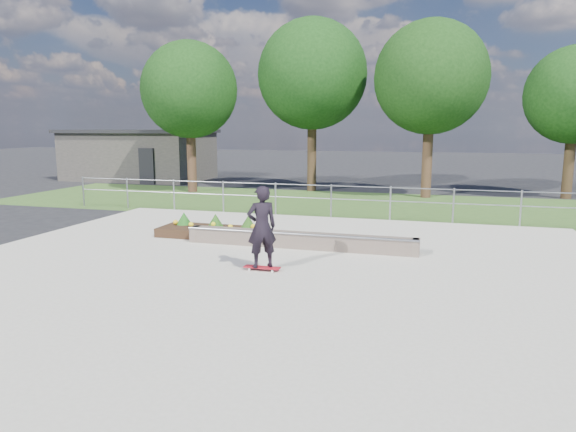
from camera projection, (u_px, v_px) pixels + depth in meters
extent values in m
plane|color=black|center=(258.00, 280.00, 10.59)|extent=(120.00, 120.00, 0.00)
cube|color=#304F1F|center=(348.00, 204.00, 21.00)|extent=(30.00, 8.00, 0.02)
cube|color=#A8A395|center=(258.00, 278.00, 10.58)|extent=(15.00, 15.00, 0.06)
cylinder|color=gray|center=(83.00, 192.00, 20.33)|extent=(0.06, 0.06, 1.20)
cylinder|color=#96999E|center=(127.00, 193.00, 19.78)|extent=(0.06, 0.06, 1.20)
cylinder|color=#9C9FA5|center=(174.00, 195.00, 19.23)|extent=(0.06, 0.06, 1.20)
cylinder|color=#93969B|center=(223.00, 197.00, 18.68)|extent=(0.06, 0.06, 1.20)
cylinder|color=#95999E|center=(276.00, 199.00, 18.13)|extent=(0.06, 0.06, 1.20)
cylinder|color=gray|center=(331.00, 202.00, 17.58)|extent=(0.06, 0.06, 1.20)
cylinder|color=#9A9CA3|center=(390.00, 204.00, 17.03)|extent=(0.06, 0.06, 1.20)
cylinder|color=gray|center=(453.00, 207.00, 16.49)|extent=(0.06, 0.06, 1.20)
cylinder|color=#999BA2|center=(521.00, 209.00, 15.94)|extent=(0.06, 0.06, 1.20)
cylinder|color=gray|center=(331.00, 186.00, 17.49)|extent=(20.00, 0.04, 0.04)
cylinder|color=#9C9EA4|center=(331.00, 199.00, 17.57)|extent=(20.00, 0.04, 0.04)
cube|color=#32302D|center=(140.00, 156.00, 31.23)|extent=(8.00, 5.00, 2.80)
cube|color=black|center=(139.00, 131.00, 30.98)|extent=(8.40, 5.40, 0.20)
cube|color=black|center=(147.00, 166.00, 28.34)|extent=(0.90, 0.10, 2.00)
cylinder|color=#382116|center=(192.00, 162.00, 24.84)|extent=(0.44, 0.44, 2.93)
sphere|color=black|center=(189.00, 90.00, 24.26)|extent=(4.55, 4.55, 4.55)
cylinder|color=black|center=(312.00, 157.00, 25.18)|extent=(0.44, 0.44, 3.38)
sphere|color=black|center=(312.00, 74.00, 24.52)|extent=(5.25, 5.25, 5.25)
cylinder|color=#362115|center=(427.00, 163.00, 22.75)|extent=(0.44, 0.44, 3.15)
sphere|color=black|center=(431.00, 77.00, 22.12)|extent=(4.90, 4.90, 4.90)
cylinder|color=black|center=(568.00, 168.00, 22.56)|extent=(0.44, 0.44, 2.70)
sphere|color=black|center=(575.00, 95.00, 22.02)|extent=(4.20, 4.20, 4.20)
cube|color=brown|center=(299.00, 240.00, 13.12)|extent=(6.00, 0.40, 0.40)
cylinder|color=gray|center=(297.00, 234.00, 12.90)|extent=(6.00, 0.06, 0.06)
cube|color=brown|center=(196.00, 234.00, 13.92)|extent=(0.15, 0.42, 0.40)
cube|color=brown|center=(415.00, 247.00, 12.32)|extent=(0.15, 0.42, 0.40)
cube|color=black|center=(212.00, 232.00, 14.52)|extent=(3.00, 1.20, 0.25)
sphere|color=yellow|center=(175.00, 222.00, 14.91)|extent=(0.14, 0.14, 0.14)
sphere|color=yellow|center=(191.00, 224.00, 14.55)|extent=(0.14, 0.14, 0.14)
sphere|color=yellow|center=(213.00, 224.00, 14.58)|extent=(0.14, 0.14, 0.14)
sphere|color=yellow|center=(230.00, 227.00, 14.23)|extent=(0.14, 0.14, 0.14)
sphere|color=gold|center=(253.00, 227.00, 14.25)|extent=(0.14, 0.14, 0.14)
cone|color=#154A15|center=(184.00, 218.00, 14.98)|extent=(0.44, 0.44, 0.36)
cone|color=#1C4513|center=(216.00, 220.00, 14.70)|extent=(0.44, 0.44, 0.36)
cone|color=#1E4413|center=(248.00, 222.00, 14.43)|extent=(0.44, 0.44, 0.36)
cylinder|color=silver|center=(249.00, 270.00, 11.04)|extent=(0.05, 0.03, 0.05)
cylinder|color=silver|center=(252.00, 267.00, 11.21)|extent=(0.05, 0.03, 0.05)
cylinder|color=silver|center=(272.00, 271.00, 10.89)|extent=(0.05, 0.03, 0.05)
cylinder|color=silver|center=(275.00, 269.00, 11.07)|extent=(0.05, 0.03, 0.05)
cylinder|color=gray|center=(251.00, 267.00, 11.12)|extent=(0.02, 0.18, 0.02)
cylinder|color=#97989C|center=(274.00, 269.00, 10.98)|extent=(0.02, 0.18, 0.02)
cube|color=maroon|center=(262.00, 267.00, 11.04)|extent=(0.80, 0.21, 0.02)
imported|color=black|center=(262.00, 227.00, 10.89)|extent=(0.77, 0.71, 1.76)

